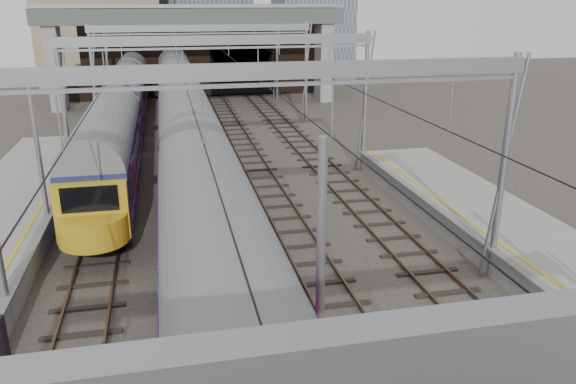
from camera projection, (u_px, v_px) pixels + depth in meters
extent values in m
cube|color=#4C3828|center=(87.00, 233.00, 24.10)|extent=(0.08, 80.00, 0.16)
cube|color=#4C3828|center=(122.00, 231.00, 24.39)|extent=(0.08, 80.00, 0.16)
cube|color=black|center=(105.00, 234.00, 24.27)|extent=(2.40, 80.00, 0.14)
cube|color=#4C3828|center=(182.00, 226.00, 24.91)|extent=(0.08, 80.00, 0.16)
cube|color=#4C3828|center=(214.00, 223.00, 25.20)|extent=(0.08, 80.00, 0.16)
cube|color=black|center=(198.00, 226.00, 25.08)|extent=(2.40, 80.00, 0.14)
cube|color=#4C3828|center=(270.00, 219.00, 25.71)|extent=(0.08, 80.00, 0.16)
cube|color=#4C3828|center=(301.00, 216.00, 26.01)|extent=(0.08, 80.00, 0.16)
cube|color=black|center=(285.00, 219.00, 25.88)|extent=(2.40, 80.00, 0.14)
cube|color=#4C3828|center=(353.00, 212.00, 26.52)|extent=(0.08, 80.00, 0.16)
cube|color=#4C3828|center=(382.00, 210.00, 26.81)|extent=(0.08, 80.00, 0.16)
cube|color=black|center=(368.00, 212.00, 26.69)|extent=(2.40, 80.00, 0.14)
cylinder|color=gray|center=(503.00, 171.00, 19.38)|extent=(0.24, 0.24, 8.00)
cube|color=gray|center=(269.00, 71.00, 16.56)|extent=(16.80, 0.28, 0.50)
cylinder|color=gray|center=(64.00, 114.00, 29.00)|extent=(0.24, 0.24, 8.00)
cylinder|color=gray|center=(365.00, 103.00, 32.32)|extent=(0.24, 0.24, 8.00)
cube|color=gray|center=(220.00, 40.00, 29.50)|extent=(16.80, 0.28, 0.50)
cylinder|color=gray|center=(93.00, 79.00, 41.94)|extent=(0.24, 0.24, 8.00)
cylinder|color=gray|center=(306.00, 73.00, 45.26)|extent=(0.24, 0.24, 8.00)
cube|color=gray|center=(201.00, 28.00, 42.44)|extent=(16.80, 0.28, 0.50)
cylinder|color=gray|center=(107.00, 63.00, 53.04)|extent=(0.24, 0.24, 8.00)
cylinder|color=gray|center=(277.00, 59.00, 56.35)|extent=(0.24, 0.24, 8.00)
cube|color=gray|center=(193.00, 22.00, 53.53)|extent=(16.80, 0.28, 0.50)
cube|color=black|center=(91.00, 108.00, 22.49)|extent=(0.03, 80.00, 0.03)
cube|color=black|center=(191.00, 104.00, 23.30)|extent=(0.03, 80.00, 0.03)
cube|color=black|center=(285.00, 100.00, 24.11)|extent=(0.03, 80.00, 0.03)
cube|color=black|center=(373.00, 97.00, 24.92)|extent=(0.03, 80.00, 0.03)
cube|color=black|center=(211.00, 52.00, 58.63)|extent=(26.00, 2.00, 9.00)
cube|color=black|center=(242.00, 71.00, 58.91)|extent=(6.50, 0.10, 5.20)
cylinder|color=black|center=(241.00, 45.00, 58.07)|extent=(6.50, 0.10, 6.50)
cube|color=black|center=(94.00, 85.00, 56.25)|extent=(6.00, 1.50, 3.00)
cube|color=gray|center=(55.00, 65.00, 50.29)|extent=(1.20, 2.50, 8.20)
cube|color=gray|center=(324.00, 59.00, 55.34)|extent=(1.20, 2.50, 8.20)
cube|color=#4D5650|center=(193.00, 16.00, 51.49)|extent=(28.00, 3.00, 1.40)
cube|color=gray|center=(193.00, 6.00, 51.19)|extent=(28.00, 3.00, 0.30)
cube|color=gray|center=(166.00, 5.00, 82.25)|extent=(18.00, 14.00, 18.00)
cube|color=black|center=(182.00, 133.00, 41.12)|extent=(2.34, 69.24, 0.70)
cube|color=#141449|center=(181.00, 106.00, 40.48)|extent=(2.98, 69.24, 2.66)
cylinder|color=slate|center=(180.00, 88.00, 40.05)|extent=(2.92, 68.74, 2.92)
cube|color=black|center=(180.00, 101.00, 40.34)|extent=(3.00, 68.04, 0.80)
cube|color=#C93F87|center=(181.00, 117.00, 40.72)|extent=(3.00, 68.24, 0.13)
cube|color=black|center=(128.00, 126.00, 43.43)|extent=(2.13, 47.35, 0.70)
cube|color=#141449|center=(126.00, 102.00, 42.83)|extent=(2.72, 47.35, 2.42)
cylinder|color=slate|center=(125.00, 86.00, 42.43)|extent=(2.66, 46.85, 2.66)
cube|color=black|center=(126.00, 97.00, 42.70)|extent=(2.74, 46.15, 0.73)
cube|color=#C93F87|center=(127.00, 111.00, 43.05)|extent=(2.74, 46.35, 0.12)
cube|color=gold|center=(92.00, 212.00, 20.83)|extent=(2.66, 0.60, 2.22)
cube|color=black|center=(90.00, 199.00, 20.49)|extent=(2.04, 0.08, 0.97)
cube|color=blue|center=(223.00, 342.00, 16.49)|extent=(0.95, 0.80, 0.10)
cube|color=blue|center=(338.00, 375.00, 15.05)|extent=(0.84, 0.68, 0.09)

